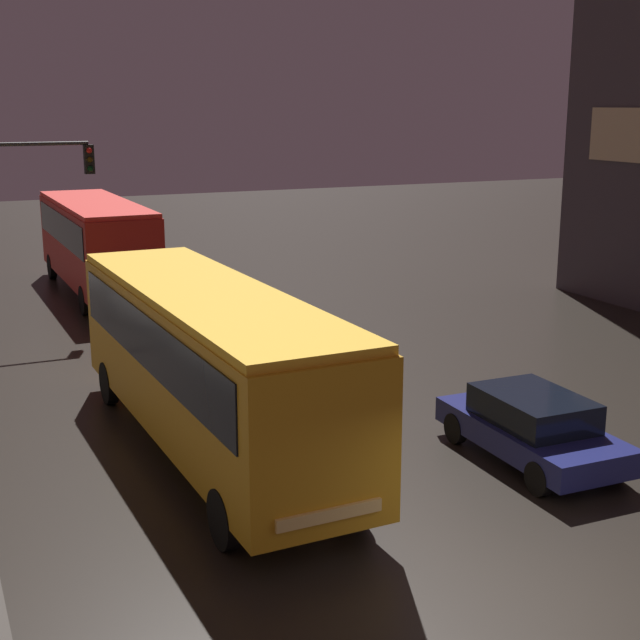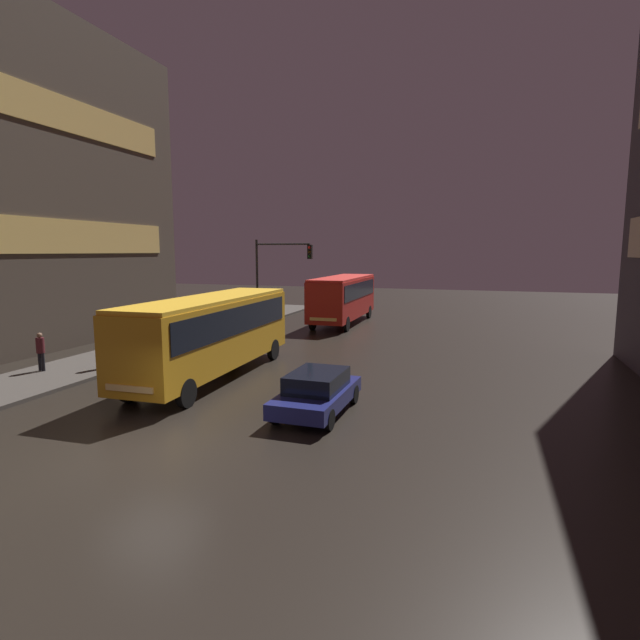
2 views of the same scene
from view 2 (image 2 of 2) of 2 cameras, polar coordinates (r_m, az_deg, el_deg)
ground_plane at (r=14.27m, az=-18.59°, el=-14.23°), size 120.00×120.00×0.00m
sidewalk_left at (r=27.19m, az=-21.33°, el=-3.68°), size 4.00×48.00×0.15m
bus_near at (r=21.22m, az=-12.29°, el=-0.93°), size 2.82×10.82×3.39m
bus_far at (r=36.43m, az=2.66°, el=2.89°), size 2.69×9.93×3.42m
car_taxi at (r=16.46m, az=-0.33°, el=-8.17°), size 1.99×4.24×1.38m
pedestrian_near at (r=24.55m, az=-29.32°, el=-2.89°), size 0.47×0.47×1.66m
pedestrian_mid at (r=23.90m, az=-23.29°, el=-2.57°), size 0.43×0.43×1.79m
pedestrian_far at (r=27.10m, az=-18.72°, el=-1.33°), size 0.57×0.57×1.64m
traffic_light_main at (r=32.95m, az=-5.00°, el=5.88°), size 3.96×0.35×6.02m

